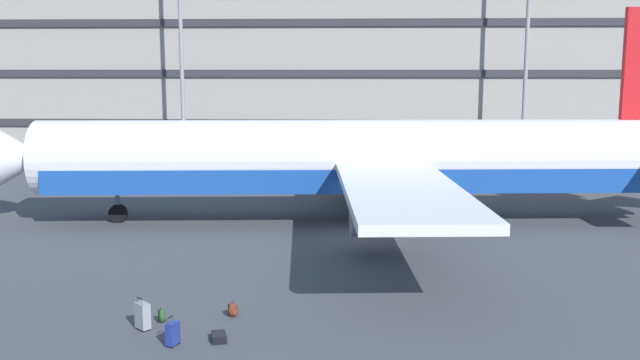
{
  "coord_description": "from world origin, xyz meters",
  "views": [
    {
      "loc": [
        -0.81,
        -31.71,
        7.67
      ],
      "look_at": [
        -1.96,
        -2.39,
        3.0
      ],
      "focal_mm": 39.86,
      "sensor_mm": 36.0,
      "label": 1
    }
  ],
  "objects_px": {
    "suitcase_navy": "(173,333)",
    "airliner": "(367,160)",
    "suitcase_silver": "(143,315)",
    "backpack_small": "(233,310)",
    "backpack_black": "(162,316)",
    "suitcase_red": "(219,337)"
  },
  "relations": [
    {
      "from": "suitcase_red",
      "to": "backpack_small",
      "type": "distance_m",
      "value": 1.96
    },
    {
      "from": "airliner",
      "to": "backpack_black",
      "type": "height_order",
      "value": "airliner"
    },
    {
      "from": "airliner",
      "to": "backpack_black",
      "type": "xyz_separation_m",
      "value": [
        -6.56,
        -14.71,
        -2.9
      ]
    },
    {
      "from": "backpack_black",
      "to": "suitcase_navy",
      "type": "bearing_deg",
      "value": -66.72
    },
    {
      "from": "airliner",
      "to": "backpack_small",
      "type": "bearing_deg",
      "value": -107.52
    },
    {
      "from": "suitcase_navy",
      "to": "suitcase_red",
      "type": "distance_m",
      "value": 1.3
    },
    {
      "from": "suitcase_silver",
      "to": "backpack_small",
      "type": "height_order",
      "value": "suitcase_silver"
    },
    {
      "from": "suitcase_red",
      "to": "backpack_small",
      "type": "height_order",
      "value": "backpack_small"
    },
    {
      "from": "suitcase_navy",
      "to": "suitcase_silver",
      "type": "xyz_separation_m",
      "value": [
        -1.19,
        1.18,
        0.07
      ]
    },
    {
      "from": "airliner",
      "to": "backpack_black",
      "type": "bearing_deg",
      "value": -114.03
    },
    {
      "from": "suitcase_navy",
      "to": "suitcase_silver",
      "type": "bearing_deg",
      "value": 135.08
    },
    {
      "from": "suitcase_navy",
      "to": "suitcase_red",
      "type": "bearing_deg",
      "value": 18.53
    },
    {
      "from": "airliner",
      "to": "backpack_small",
      "type": "height_order",
      "value": "airliner"
    },
    {
      "from": "airliner",
      "to": "backpack_black",
      "type": "relative_size",
      "value": 78.36
    },
    {
      "from": "airliner",
      "to": "suitcase_navy",
      "type": "height_order",
      "value": "airliner"
    },
    {
      "from": "suitcase_navy",
      "to": "suitcase_silver",
      "type": "distance_m",
      "value": 1.68
    },
    {
      "from": "suitcase_silver",
      "to": "airliner",
      "type": "bearing_deg",
      "value": 65.56
    },
    {
      "from": "suitcase_navy",
      "to": "backpack_black",
      "type": "distance_m",
      "value": 1.97
    },
    {
      "from": "suitcase_navy",
      "to": "airliner",
      "type": "bearing_deg",
      "value": 70.7
    },
    {
      "from": "suitcase_navy",
      "to": "backpack_small",
      "type": "bearing_deg",
      "value": 60.87
    },
    {
      "from": "suitcase_red",
      "to": "backpack_black",
      "type": "relative_size",
      "value": 1.45
    },
    {
      "from": "suitcase_silver",
      "to": "backpack_small",
      "type": "xyz_separation_m",
      "value": [
        2.5,
        1.18,
        -0.22
      ]
    }
  ]
}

